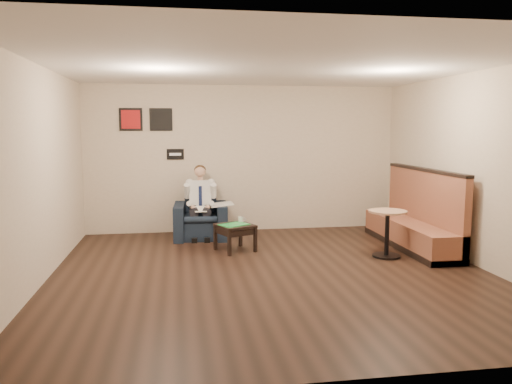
{
  "coord_description": "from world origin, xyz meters",
  "views": [
    {
      "loc": [
        -1.26,
        -6.58,
        1.98
      ],
      "look_at": [
        -0.03,
        1.2,
        0.98
      ],
      "focal_mm": 35.0,
      "sensor_mm": 36.0,
      "label": 1
    }
  ],
  "objects": [
    {
      "name": "wall_front",
      "position": [
        0.0,
        -3.0,
        1.4
      ],
      "size": [
        6.0,
        0.02,
        2.8
      ],
      "primitive_type": "cube",
      "color": "beige",
      "rests_on": "ground"
    },
    {
      "name": "ground",
      "position": [
        0.0,
        0.0,
        0.0
      ],
      "size": [
        6.0,
        6.0,
        0.0
      ],
      "primitive_type": "plane",
      "color": "black",
      "rests_on": "ground"
    },
    {
      "name": "wall_back",
      "position": [
        0.0,
        3.0,
        1.4
      ],
      "size": [
        6.0,
        0.02,
        2.8
      ],
      "primitive_type": "cube",
      "color": "beige",
      "rests_on": "ground"
    },
    {
      "name": "green_folder",
      "position": [
        -0.38,
        1.3,
        0.44
      ],
      "size": [
        0.54,
        0.49,
        0.01
      ],
      "primitive_type": "cube",
      "rotation": [
        0.0,
        0.0,
        0.54
      ],
      "color": "green",
      "rests_on": "side_table"
    },
    {
      "name": "side_table",
      "position": [
        -0.36,
        1.33,
        0.22
      ],
      "size": [
        0.7,
        0.7,
        0.44
      ],
      "primitive_type": "cube",
      "rotation": [
        0.0,
        0.0,
        0.4
      ],
      "color": "black",
      "rests_on": "ground"
    },
    {
      "name": "lap_papers",
      "position": [
        -0.88,
        2.21,
        0.56
      ],
      "size": [
        0.22,
        0.3,
        0.01
      ],
      "primitive_type": "cube",
      "rotation": [
        0.0,
        0.0,
        0.02
      ],
      "color": "white",
      "rests_on": "seated_man"
    },
    {
      "name": "smartphone",
      "position": [
        -0.37,
        1.49,
        0.44
      ],
      "size": [
        0.15,
        0.1,
        0.01
      ],
      "primitive_type": "cube",
      "rotation": [
        0.0,
        0.0,
        0.22
      ],
      "color": "black",
      "rests_on": "side_table"
    },
    {
      "name": "art_print_left",
      "position": [
        -2.1,
        2.98,
        2.15
      ],
      "size": [
        0.42,
        0.03,
        0.42
      ],
      "primitive_type": "cube",
      "color": "red",
      "rests_on": "wall_back"
    },
    {
      "name": "ceiling",
      "position": [
        0.0,
        0.0,
        2.8
      ],
      "size": [
        6.0,
        6.0,
        0.02
      ],
      "primitive_type": "cube",
      "color": "white",
      "rests_on": "wall_back"
    },
    {
      "name": "seating_sign",
      "position": [
        -1.3,
        2.98,
        1.5
      ],
      "size": [
        0.32,
        0.02,
        0.2
      ],
      "primitive_type": "cube",
      "color": "black",
      "rests_on": "wall_back"
    },
    {
      "name": "wall_right",
      "position": [
        3.0,
        0.0,
        1.4
      ],
      "size": [
        0.02,
        6.0,
        2.8
      ],
      "primitive_type": "cube",
      "color": "beige",
      "rests_on": "ground"
    },
    {
      "name": "wall_left",
      "position": [
        -3.0,
        0.0,
        1.4
      ],
      "size": [
        0.02,
        6.0,
        2.8
      ],
      "primitive_type": "cube",
      "color": "beige",
      "rests_on": "ground"
    },
    {
      "name": "seated_man",
      "position": [
        -0.87,
        2.31,
        0.63
      ],
      "size": [
        0.64,
        0.93,
        1.26
      ],
      "primitive_type": null,
      "rotation": [
        0.0,
        0.0,
        -0.05
      ],
      "color": "silver",
      "rests_on": "armchair"
    },
    {
      "name": "cafe_table",
      "position": [
        1.93,
        0.59,
        0.37
      ],
      "size": [
        0.71,
        0.71,
        0.73
      ],
      "primitive_type": "cylinder",
      "rotation": [
        0.0,
        0.0,
        -0.24
      ],
      "color": "tan",
      "rests_on": "ground"
    },
    {
      "name": "newspaper",
      "position": [
        -0.49,
        2.31,
        0.63
      ],
      "size": [
        0.4,
        0.5,
        0.01
      ],
      "primitive_type": "cube",
      "rotation": [
        0.0,
        0.0,
        0.0
      ],
      "color": "silver",
      "rests_on": "armchair"
    },
    {
      "name": "coffee_mug",
      "position": [
        -0.24,
        1.51,
        0.48
      ],
      "size": [
        0.1,
        0.1,
        0.09
      ],
      "primitive_type": "cylinder",
      "rotation": [
        0.0,
        0.0,
        0.4
      ],
      "color": "white",
      "rests_on": "side_table"
    },
    {
      "name": "banquette",
      "position": [
        2.59,
        1.15,
        0.65
      ],
      "size": [
        0.61,
        2.54,
        1.3
      ],
      "primitive_type": "cube",
      "color": "brown",
      "rests_on": "ground"
    },
    {
      "name": "armchair",
      "position": [
        -0.86,
        2.42,
        0.46
      ],
      "size": [
        0.99,
        0.99,
        0.92
      ],
      "primitive_type": "cube",
      "rotation": [
        0.0,
        0.0,
        -0.05
      ],
      "color": "black",
      "rests_on": "ground"
    },
    {
      "name": "art_print_right",
      "position": [
        -1.55,
        2.98,
        2.15
      ],
      "size": [
        0.42,
        0.03,
        0.42
      ],
      "primitive_type": "cube",
      "color": "black",
      "rests_on": "wall_back"
    }
  ]
}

